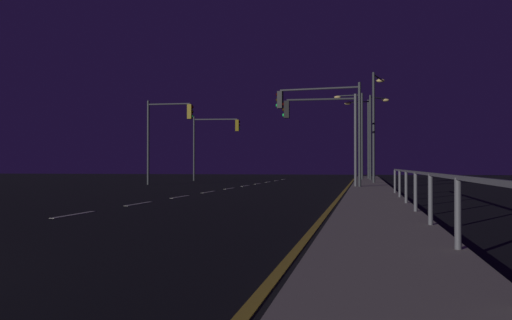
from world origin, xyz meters
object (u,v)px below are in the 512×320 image
(traffic_light_far_center, at_px, (214,135))
(traffic_light_near_left, at_px, (167,126))
(street_lamp_median, at_px, (374,128))
(street_lamp_mid_block, at_px, (357,127))
(street_lamp_across_street, at_px, (375,116))
(traffic_light_near_right, at_px, (322,113))
(traffic_light_mid_right, at_px, (322,121))
(street_lamp_far_end, at_px, (364,131))

(traffic_light_far_center, xyz_separation_m, traffic_light_near_left, (-0.32, -10.06, 0.06))
(street_lamp_median, bearing_deg, street_lamp_mid_block, 131.89)
(street_lamp_mid_block, bearing_deg, traffic_light_near_left, -136.08)
(street_lamp_across_street, bearing_deg, street_lamp_median, 89.88)
(traffic_light_near_left, relative_size, street_lamp_median, 0.83)
(street_lamp_mid_block, bearing_deg, traffic_light_near_right, -96.00)
(traffic_light_mid_right, xyz_separation_m, street_lamp_far_end, (2.24, 17.25, 0.55))
(street_lamp_far_end, height_order, street_lamp_median, street_lamp_far_end)
(traffic_light_far_center, xyz_separation_m, street_lamp_median, (13.07, 0.15, 0.42))
(street_lamp_across_street, height_order, street_lamp_mid_block, street_lamp_across_street)
(traffic_light_far_center, bearing_deg, street_lamp_median, 0.64)
(traffic_light_mid_right, distance_m, street_lamp_median, 14.43)
(traffic_light_near_right, bearing_deg, traffic_light_mid_right, 99.44)
(traffic_light_far_center, distance_m, traffic_light_mid_right, 17.24)
(street_lamp_across_street, bearing_deg, traffic_light_near_left, -166.96)
(street_lamp_far_end, bearing_deg, traffic_light_far_center, -165.12)
(street_lamp_far_end, distance_m, street_lamp_median, 3.22)
(traffic_light_near_right, xyz_separation_m, street_lamp_mid_block, (1.65, 15.70, 0.36))
(traffic_light_near_left, xyz_separation_m, street_lamp_median, (13.39, 10.21, 0.36))
(traffic_light_mid_right, xyz_separation_m, street_lamp_mid_block, (1.67, 15.55, 0.77))
(traffic_light_far_center, height_order, street_lamp_median, street_lamp_median)
(traffic_light_near_left, bearing_deg, street_lamp_far_end, 46.50)
(traffic_light_near_right, height_order, street_lamp_far_end, street_lamp_far_end)
(traffic_light_mid_right, height_order, street_lamp_mid_block, street_lamp_mid_block)
(street_lamp_far_end, xyz_separation_m, street_lamp_median, (0.73, -3.14, -0.01))
(traffic_light_near_right, relative_size, street_lamp_across_street, 0.77)
(traffic_light_far_center, height_order, street_lamp_across_street, street_lamp_across_street)
(street_lamp_across_street, relative_size, street_lamp_far_end, 1.08)
(traffic_light_near_left, xyz_separation_m, street_lamp_far_end, (12.66, 13.34, 0.37))
(traffic_light_near_right, distance_m, traffic_light_mid_right, 0.44)
(traffic_light_far_center, height_order, traffic_light_near_left, traffic_light_near_left)
(traffic_light_near_left, bearing_deg, traffic_light_mid_right, -20.56)
(street_lamp_far_end, bearing_deg, traffic_light_near_left, -133.50)
(traffic_light_far_center, relative_size, traffic_light_near_left, 0.97)
(traffic_light_near_right, height_order, traffic_light_far_center, traffic_light_near_right)
(street_lamp_median, xyz_separation_m, street_lamp_mid_block, (-1.29, 1.44, 0.23))
(traffic_light_near_right, distance_m, street_lamp_across_street, 7.74)
(street_lamp_across_street, distance_m, street_lamp_median, 7.11)
(traffic_light_near_right, bearing_deg, traffic_light_near_left, 158.80)
(traffic_light_near_right, bearing_deg, street_lamp_across_street, 67.73)
(traffic_light_near_right, distance_m, traffic_light_far_center, 17.37)
(traffic_light_mid_right, distance_m, street_lamp_mid_block, 15.66)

